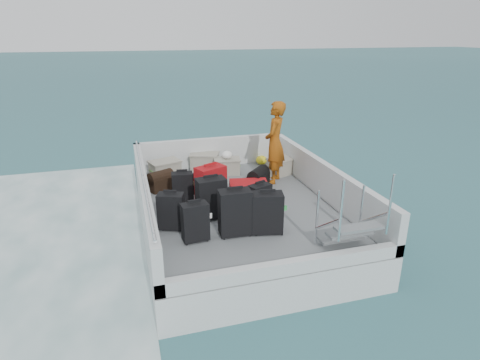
% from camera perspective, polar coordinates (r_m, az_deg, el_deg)
% --- Properties ---
extents(ground, '(160.00, 160.00, 0.00)m').
position_cam_1_polar(ground, '(7.94, -0.19, -7.57)').
color(ground, '#16444E').
rests_on(ground, ground).
extents(ferry_hull, '(3.60, 5.00, 0.60)m').
position_cam_1_polar(ferry_hull, '(7.81, -0.19, -5.63)').
color(ferry_hull, silver).
rests_on(ferry_hull, ground).
extents(deck, '(3.30, 4.70, 0.02)m').
position_cam_1_polar(deck, '(7.68, -0.20, -3.55)').
color(deck, slate).
rests_on(deck, ferry_hull).
extents(deck_fittings, '(3.60, 5.00, 0.90)m').
position_cam_1_polar(deck_fittings, '(7.34, 3.10, -1.49)').
color(deck_fittings, '#BBC0C0').
rests_on(deck_fittings, deck).
extents(suitcase_0, '(0.43, 0.27, 0.64)m').
position_cam_1_polar(suitcase_0, '(6.29, -6.39, -6.06)').
color(suitcase_0, black).
rests_on(suitcase_0, deck).
extents(suitcase_1, '(0.48, 0.37, 0.63)m').
position_cam_1_polar(suitcase_1, '(6.71, -9.75, -4.49)').
color(suitcase_1, black).
rests_on(suitcase_1, deck).
extents(suitcase_2, '(0.42, 0.28, 0.58)m').
position_cam_1_polar(suitcase_2, '(7.79, -8.16, -1.01)').
color(suitcase_2, black).
rests_on(suitcase_2, deck).
extents(suitcase_3, '(0.52, 0.32, 0.77)m').
position_cam_1_polar(suitcase_3, '(6.41, -0.72, -4.73)').
color(suitcase_3, black).
rests_on(suitcase_3, deck).
extents(suitcase_4, '(0.53, 0.35, 0.74)m').
position_cam_1_polar(suitcase_4, '(7.00, -4.12, -2.66)').
color(suitcase_4, black).
rests_on(suitcase_4, deck).
extents(suitcase_5, '(0.63, 0.51, 0.74)m').
position_cam_1_polar(suitcase_5, '(7.59, -4.18, -0.76)').
color(suitcase_5, '#9B0F0B').
rests_on(suitcase_5, deck).
extents(suitcase_6, '(0.56, 0.40, 0.69)m').
position_cam_1_polar(suitcase_6, '(6.50, 3.86, -4.75)').
color(suitcase_6, black).
rests_on(suitcase_6, deck).
extents(suitcase_7, '(0.45, 0.36, 0.56)m').
position_cam_1_polar(suitcase_7, '(7.20, 2.82, -2.75)').
color(suitcase_7, black).
rests_on(suitcase_7, deck).
extents(suitcase_8, '(0.82, 0.62, 0.29)m').
position_cam_1_polar(suitcase_8, '(8.01, 1.24, -1.28)').
color(suitcase_8, '#9B0F0B').
rests_on(suitcase_8, deck).
extents(duffel_0, '(0.59, 0.50, 0.32)m').
position_cam_1_polar(duffel_0, '(8.46, -11.16, -0.36)').
color(duffel_0, black).
rests_on(duffel_0, deck).
extents(duffel_1, '(0.48, 0.42, 0.32)m').
position_cam_1_polar(duffel_1, '(8.22, -5.20, -0.68)').
color(duffel_1, black).
rests_on(duffel_1, deck).
extents(duffel_2, '(0.59, 0.59, 0.32)m').
position_cam_1_polar(duffel_2, '(8.49, 2.63, 0.08)').
color(duffel_2, black).
rests_on(duffel_2, deck).
extents(crate_0, '(0.72, 0.60, 0.37)m').
position_cam_1_polar(crate_0, '(9.13, -10.60, 1.41)').
color(crate_0, gray).
rests_on(crate_0, deck).
extents(crate_1, '(0.73, 0.62, 0.37)m').
position_cam_1_polar(crate_1, '(9.56, -5.05, 2.55)').
color(crate_1, gray).
rests_on(crate_1, deck).
extents(crate_2, '(0.60, 0.46, 0.33)m').
position_cam_1_polar(crate_2, '(9.25, -1.85, 1.89)').
color(crate_2, gray).
rests_on(crate_2, deck).
extents(crate_3, '(0.69, 0.59, 0.35)m').
position_cam_1_polar(crate_3, '(9.29, 5.92, 1.90)').
color(crate_3, gray).
rests_on(crate_3, deck).
extents(yellow_bag, '(0.28, 0.26, 0.22)m').
position_cam_1_polar(yellow_bag, '(9.95, 3.08, 2.85)').
color(yellow_bag, gold).
rests_on(yellow_bag, deck).
extents(white_bag, '(0.24, 0.24, 0.18)m').
position_cam_1_polar(white_bag, '(9.18, -1.87, 3.41)').
color(white_bag, white).
rests_on(white_bag, crate_2).
extents(passenger, '(0.71, 0.77, 1.76)m').
position_cam_1_polar(passenger, '(8.59, 4.97, 5.31)').
color(passenger, '#D26613').
rests_on(passenger, deck).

